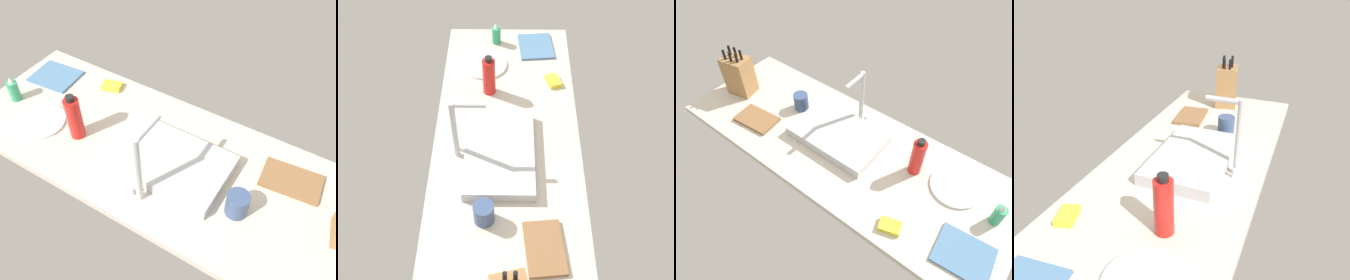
% 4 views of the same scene
% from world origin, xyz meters
% --- Properties ---
extents(countertop_slab, '(1.78, 0.65, 0.04)m').
position_xyz_m(countertop_slab, '(0.00, 0.00, 0.02)').
color(countertop_slab, beige).
rests_on(countertop_slab, ground).
extents(sink_basin, '(0.47, 0.30, 0.05)m').
position_xyz_m(sink_basin, '(-0.04, 0.03, 0.06)').
color(sink_basin, '#B7BABF').
rests_on(sink_basin, countertop_slab).
extents(faucet, '(0.06, 0.15, 0.31)m').
position_xyz_m(faucet, '(-0.03, 0.20, 0.22)').
color(faucet, '#B7BABF').
rests_on(faucet, countertop_slab).
extents(knife_block, '(0.17, 0.14, 0.28)m').
position_xyz_m(knife_block, '(-0.73, -0.02, 0.15)').
color(knife_block, '#9E7042').
rests_on(knife_block, countertop_slab).
extents(cutting_board, '(0.24, 0.16, 0.02)m').
position_xyz_m(cutting_board, '(-0.48, -0.14, 0.04)').
color(cutting_board, brown).
rests_on(cutting_board, countertop_slab).
extents(water_bottle, '(0.06, 0.06, 0.21)m').
position_xyz_m(water_bottle, '(0.37, 0.09, 0.13)').
color(water_bottle, red).
rests_on(water_bottle, countertop_slab).
extents(coffee_mug, '(0.08, 0.08, 0.09)m').
position_xyz_m(coffee_mug, '(-0.35, 0.08, 0.08)').
color(coffee_mug, '#384C75').
rests_on(coffee_mug, countertop_slab).
extents(dish_sponge, '(0.10, 0.08, 0.02)m').
position_xyz_m(dish_sponge, '(0.44, -0.23, 0.05)').
color(dish_sponge, yellow).
rests_on(dish_sponge, countertop_slab).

